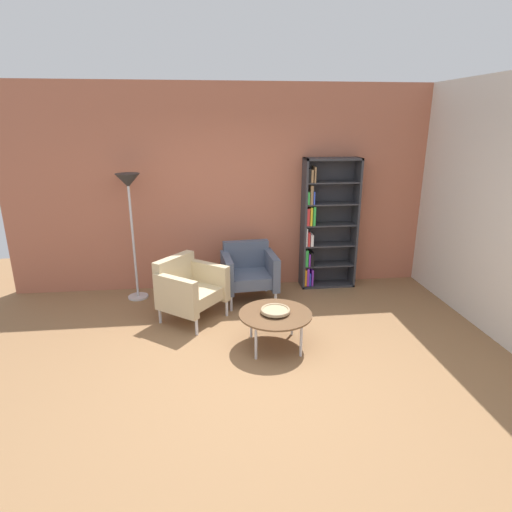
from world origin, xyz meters
name	(u,v)px	position (x,y,z in m)	size (l,w,h in m)	color
ground_plane	(254,372)	(0.00, 0.00, 0.00)	(8.32, 8.32, 0.00)	olive
brick_back_panel	(235,189)	(0.00, 2.46, 1.45)	(6.40, 0.12, 2.90)	#B2664C
plaster_right_partition	(506,211)	(2.86, 0.60, 1.45)	(0.12, 5.20, 2.90)	silver
bookshelf_tall	(324,226)	(1.28, 2.25, 0.92)	(0.80, 0.30, 1.90)	#333338
coffee_table_low	(275,316)	(0.29, 0.49, 0.37)	(0.80, 0.80, 0.40)	brown
decorative_bowl	(275,310)	(0.29, 0.49, 0.43)	(0.32, 0.32, 0.05)	tan
armchair_by_bookshelf	(249,271)	(0.13, 1.85, 0.41)	(0.77, 0.71, 0.78)	#4C566B
armchair_spare_guest	(189,288)	(-0.67, 1.31, 0.41)	(0.94, 0.95, 0.78)	#C6B289
floor_lamp_torchiere	(129,196)	(-1.43, 2.07, 1.45)	(0.32, 0.32, 1.74)	silver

